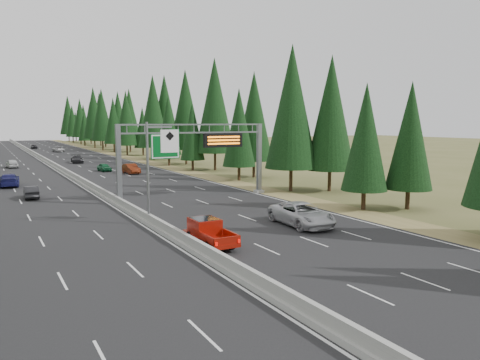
{
  "coord_description": "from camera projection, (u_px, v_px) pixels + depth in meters",
  "views": [
    {
      "loc": [
        -11.24,
        -9.89,
        8.1
      ],
      "look_at": [
        5.39,
        20.0,
        3.82
      ],
      "focal_mm": 35.0,
      "sensor_mm": 36.0,
      "label": 1
    }
  ],
  "objects": [
    {
      "name": "hov_sign_pole",
      "position": [
        155.0,
        165.0,
        36.35
      ],
      "size": [
        2.8,
        0.5,
        8.0
      ],
      "color": "slate",
      "rests_on": "road"
    },
    {
      "name": "road",
      "position": [
        53.0,
        167.0,
        84.37
      ],
      "size": [
        32.0,
        260.0,
        0.08
      ],
      "primitive_type": "cube",
      "color": "black",
      "rests_on": "ground"
    },
    {
      "name": "silver_minivan",
      "position": [
        302.0,
        214.0,
        36.29
      ],
      "size": [
        3.26,
        6.48,
        1.76
      ],
      "primitive_type": "imported",
      "rotation": [
        0.0,
        0.0,
        -0.05
      ],
      "color": "#B6B7BB",
      "rests_on": "road"
    },
    {
      "name": "sign_gantry",
      "position": [
        200.0,
        149.0,
        48.9
      ],
      "size": [
        16.75,
        0.98,
        7.8
      ],
      "color": "slate",
      "rests_on": "road"
    },
    {
      "name": "car_ahead_green",
      "position": [
        104.0,
        167.0,
        75.9
      ],
      "size": [
        1.88,
        3.91,
        1.29
      ],
      "primitive_type": "imported",
      "rotation": [
        0.0,
        0.0,
        0.1
      ],
      "color": "#12522C",
      "rests_on": "road"
    },
    {
      "name": "car_ahead_dkred",
      "position": [
        131.0,
        169.0,
        72.52
      ],
      "size": [
        1.93,
        4.72,
        1.52
      ],
      "primitive_type": "imported",
      "rotation": [
        0.0,
        0.0,
        0.07
      ],
      "color": "#62210E",
      "rests_on": "road"
    },
    {
      "name": "car_onc_white",
      "position": [
        12.0,
        163.0,
        81.65
      ],
      "size": [
        2.13,
        4.53,
        1.5
      ],
      "primitive_type": "imported",
      "rotation": [
        0.0,
        0.0,
        3.23
      ],
      "color": "#BDBDBD",
      "rests_on": "road"
    },
    {
      "name": "shoulder_right",
      "position": [
        148.0,
        162.0,
        92.96
      ],
      "size": [
        3.6,
        260.0,
        0.06
      ],
      "primitive_type": "cube",
      "color": "olive",
      "rests_on": "ground"
    },
    {
      "name": "car_onc_near",
      "position": [
        31.0,
        192.0,
        49.18
      ],
      "size": [
        1.47,
        3.96,
        1.29
      ],
      "primitive_type": "imported",
      "rotation": [
        0.0,
        0.0,
        3.12
      ],
      "color": "black",
      "rests_on": "road"
    },
    {
      "name": "red_pickup",
      "position": [
        207.0,
        230.0,
        30.73
      ],
      "size": [
        1.81,
        5.07,
        1.65
      ],
      "color": "black",
      "rests_on": "road"
    },
    {
      "name": "car_ahead_white",
      "position": [
        59.0,
        149.0,
        124.5
      ],
      "size": [
        2.64,
        5.13,
        1.38
      ],
      "primitive_type": "imported",
      "rotation": [
        0.0,
        0.0,
        0.07
      ],
      "color": "#B3B3B3",
      "rests_on": "road"
    },
    {
      "name": "car_ahead_far",
      "position": [
        34.0,
        147.0,
        139.19
      ],
      "size": [
        1.74,
        3.84,
        1.28
      ],
      "primitive_type": "imported",
      "rotation": [
        0.0,
        0.0,
        0.06
      ],
      "color": "black",
      "rests_on": "road"
    },
    {
      "name": "tree_row_right",
      "position": [
        172.0,
        115.0,
        91.3
      ],
      "size": [
        11.96,
        245.56,
        18.62
      ],
      "color": "black",
      "rests_on": "ground"
    },
    {
      "name": "car_ahead_dkgrey",
      "position": [
        77.0,
        159.0,
        91.26
      ],
      "size": [
        2.44,
        5.19,
        1.46
      ],
      "primitive_type": "imported",
      "rotation": [
        0.0,
        0.0,
        -0.08
      ],
      "color": "black",
      "rests_on": "road"
    },
    {
      "name": "median_barrier",
      "position": [
        53.0,
        164.0,
        84.32
      ],
      "size": [
        0.7,
        260.0,
        0.85
      ],
      "color": "gray",
      "rests_on": "road"
    },
    {
      "name": "car_onc_blue",
      "position": [
        9.0,
        180.0,
        58.18
      ],
      "size": [
        2.68,
        5.72,
        1.61
      ],
      "primitive_type": "imported",
      "rotation": [
        0.0,
        0.0,
        3.07
      ],
      "color": "#171852",
      "rests_on": "road"
    }
  ]
}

